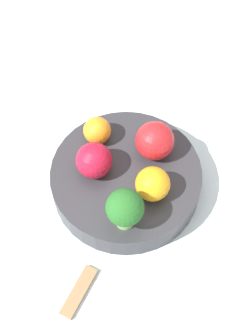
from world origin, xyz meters
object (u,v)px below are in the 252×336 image
at_px(apple_green, 155,141).
at_px(orange_back, 97,131).
at_px(apple_red, 94,160).
at_px(broccoli, 125,209).
at_px(spoon, 79,292).
at_px(bowl, 126,180).
at_px(orange_front, 153,184).

xyz_separation_m(apple_green, orange_back, (-0.04, -0.07, -0.01)).
bearing_deg(orange_back, apple_red, -14.16).
relative_size(broccoli, apple_green, 1.22).
bearing_deg(spoon, orange_back, 162.96).
bearing_deg(apple_red, apple_green, 98.60).
relative_size(bowl, spoon, 3.20).
distance_m(apple_red, orange_front, 0.08).
height_order(broccoli, orange_front, broccoli).
relative_size(apple_green, orange_front, 1.17).
bearing_deg(orange_back, spoon, -17.04).
bearing_deg(spoon, bowl, 147.05).
bearing_deg(orange_front, orange_back, -151.13).
bearing_deg(broccoli, apple_green, 147.87).
relative_size(broccoli, spoon, 1.00).
distance_m(broccoli, orange_back, 0.13).
bearing_deg(broccoli, orange_back, -175.10).
xyz_separation_m(bowl, orange_front, (0.03, 0.03, 0.04)).
xyz_separation_m(bowl, orange_back, (-0.06, -0.03, 0.04)).
relative_size(apple_red, spoon, 0.75).
height_order(broccoli, spoon, broccoli).
bearing_deg(apple_red, spoon, -17.99).
bearing_deg(orange_front, apple_green, 164.38).
height_order(apple_green, orange_front, apple_green).
bearing_deg(apple_red, broccoli, 16.11).
distance_m(orange_back, spoon, 0.20).
distance_m(apple_green, spoon, 0.20).
height_order(bowl, spoon, bowl).
bearing_deg(orange_front, apple_red, -126.04).
relative_size(orange_front, spoon, 0.70).
bearing_deg(orange_back, broccoli, 4.90).
distance_m(bowl, apple_red, 0.06).
distance_m(apple_green, orange_back, 0.08).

